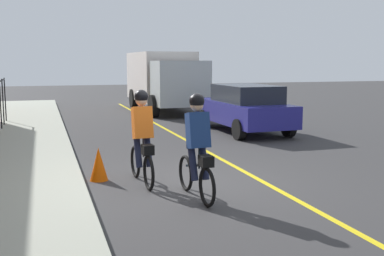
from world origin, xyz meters
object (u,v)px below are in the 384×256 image
object	(u,v)px
patrol_sedan	(244,108)
traffic_cone_near	(99,164)
cyclist_lead	(197,147)
cyclist_follow	(142,138)
box_truck_background	(164,78)

from	to	relation	value
patrol_sedan	traffic_cone_near	distance (m)	7.54
cyclist_lead	patrol_sedan	xyz separation A→B (m)	(7.07, -3.95, -0.09)
patrol_sedan	traffic_cone_near	xyz separation A→B (m)	(-5.23, 5.41, -0.49)
cyclist_lead	cyclist_follow	size ratio (longest dim) A/B	1.00
cyclist_follow	traffic_cone_near	distance (m)	1.12
cyclist_follow	patrol_sedan	xyz separation A→B (m)	(5.80, -4.64, -0.09)
cyclist_lead	traffic_cone_near	xyz separation A→B (m)	(1.84, 1.46, -0.58)
box_truck_background	traffic_cone_near	size ratio (longest dim) A/B	10.13
traffic_cone_near	cyclist_lead	bearing A→B (deg)	-141.57
patrol_sedan	cyclist_lead	bearing A→B (deg)	149.18
box_truck_background	cyclist_follow	bearing A→B (deg)	-16.42
traffic_cone_near	patrol_sedan	bearing A→B (deg)	-46.01
cyclist_lead	cyclist_follow	world-z (taller)	same
cyclist_follow	patrol_sedan	distance (m)	7.43
cyclist_follow	traffic_cone_near	xyz separation A→B (m)	(0.57, 0.77, -0.58)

